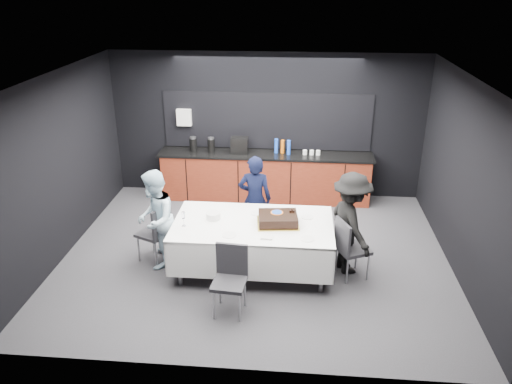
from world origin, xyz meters
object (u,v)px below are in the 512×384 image
chair_left (157,230)px  chair_right (349,245)px  party_table (253,231)px  person_center (255,199)px  cake_assembly (278,219)px  champagne_flute (183,216)px  person_left (155,219)px  plate_stack (213,216)px  person_right (351,223)px  chair_near (230,274)px

chair_left → chair_right: same height
party_table → person_center: size_ratio=1.57×
party_table → chair_right: (1.39, -0.10, -0.11)m
party_table → cake_assembly: size_ratio=3.60×
cake_assembly → champagne_flute: (-1.34, -0.19, 0.09)m
person_left → champagne_flute: bearing=60.4°
plate_stack → chair_left: bearing=177.6°
plate_stack → person_right: bearing=1.0°
cake_assembly → person_left: (-1.82, 0.02, -0.10)m
chair_right → person_center: 1.78m
party_table → chair_near: bearing=-101.4°
chair_right → plate_stack: bearing=174.9°
plate_stack → champagne_flute: 0.48m
plate_stack → cake_assembly: bearing=-4.2°
champagne_flute → chair_right: (2.37, 0.08, -0.40)m
party_table → chair_left: size_ratio=2.51×
person_center → person_right: (1.47, -0.81, 0.04)m
person_center → person_left: (-1.41, -0.90, 0.02)m
person_right → cake_assembly: bearing=74.2°
cake_assembly → person_center: size_ratio=0.44×
cake_assembly → plate_stack: cake_assembly is taller
person_right → plate_stack: bearing=69.5°
champagne_flute → chair_near: champagne_flute is taller
chair_right → chair_near: bearing=-150.4°
cake_assembly → chair_left: cake_assembly is taller
chair_left → person_left: 0.24m
person_left → person_center: bearing=116.5°
party_table → person_left: size_ratio=1.53×
plate_stack → person_right: 2.01m
chair_near → person_left: 1.64m
chair_near → person_right: size_ratio=0.60×
person_left → chair_near: bearing=44.7°
party_table → plate_stack: bearing=172.5°
champagne_flute → person_left: (-0.48, 0.21, -0.18)m
chair_left → person_right: (2.89, -0.00, 0.24)m
party_table → person_left: 1.47m
party_table → chair_right: chair_right is taller
plate_stack → chair_right: (1.98, -0.18, -0.30)m
chair_left → chair_near: size_ratio=1.00×
chair_near → party_table: bearing=78.6°
cake_assembly → chair_right: (1.02, -0.11, -0.32)m
plate_stack → person_center: person_center is taller
chair_near → person_right: bearing=34.6°
party_table → plate_stack: 0.63m
chair_near → person_center: person_center is taller
party_table → chair_left: chair_left is taller
party_table → champagne_flute: (-0.98, -0.18, 0.30)m
chair_left → person_left: bearing=-78.4°
party_table → person_center: bearing=93.4°
person_center → plate_stack: bearing=57.9°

